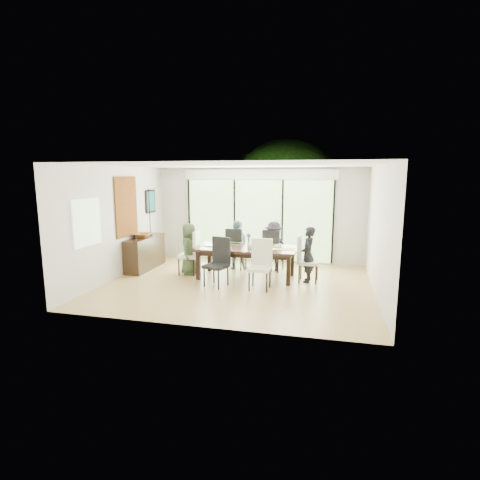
% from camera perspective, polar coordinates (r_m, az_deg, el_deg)
% --- Properties ---
extents(floor, '(6.00, 5.00, 0.01)m').
position_cam_1_polar(floor, '(8.66, -0.39, -6.84)').
color(floor, olive).
rests_on(floor, ground).
extents(ceiling, '(6.00, 5.00, 0.01)m').
position_cam_1_polar(ceiling, '(8.30, -0.41, 11.38)').
color(ceiling, white).
rests_on(ceiling, wall_back).
extents(wall_back, '(6.00, 0.02, 2.70)m').
position_cam_1_polar(wall_back, '(10.81, 2.82, 3.83)').
color(wall_back, beige).
rests_on(wall_back, floor).
extents(wall_front, '(6.00, 0.02, 2.70)m').
position_cam_1_polar(wall_front, '(6.00, -6.20, -1.11)').
color(wall_front, silver).
rests_on(wall_front, floor).
extents(wall_left, '(0.02, 5.00, 2.70)m').
position_cam_1_polar(wall_left, '(9.55, -18.23, 2.55)').
color(wall_left, white).
rests_on(wall_left, floor).
extents(wall_right, '(0.02, 5.00, 2.70)m').
position_cam_1_polar(wall_right, '(8.19, 20.49, 1.27)').
color(wall_right, silver).
rests_on(wall_right, floor).
extents(glass_doors, '(4.20, 0.02, 2.30)m').
position_cam_1_polar(glass_doors, '(10.79, 2.77, 3.02)').
color(glass_doors, '#598C3F').
rests_on(glass_doors, wall_back).
extents(blinds_header, '(4.40, 0.06, 0.28)m').
position_cam_1_polar(blinds_header, '(10.70, 2.82, 9.94)').
color(blinds_header, white).
rests_on(blinds_header, wall_back).
extents(mullion_a, '(0.05, 0.04, 2.30)m').
position_cam_1_polar(mullion_a, '(11.36, -7.72, 3.28)').
color(mullion_a, black).
rests_on(mullion_a, wall_back).
extents(mullion_b, '(0.05, 0.04, 2.30)m').
position_cam_1_polar(mullion_b, '(10.93, -0.85, 3.12)').
color(mullion_b, black).
rests_on(mullion_b, wall_back).
extents(mullion_c, '(0.05, 0.04, 2.30)m').
position_cam_1_polar(mullion_c, '(10.67, 6.46, 2.89)').
color(mullion_c, black).
rests_on(mullion_c, wall_back).
extents(mullion_d, '(0.05, 0.04, 2.30)m').
position_cam_1_polar(mullion_d, '(10.59, 14.01, 2.61)').
color(mullion_d, black).
rests_on(mullion_d, wall_back).
extents(side_window, '(0.02, 0.90, 1.00)m').
position_cam_1_polar(side_window, '(8.52, -22.27, 2.49)').
color(side_window, '#8CAD7F').
rests_on(side_window, wall_left).
extents(deck, '(6.00, 1.80, 0.10)m').
position_cam_1_polar(deck, '(11.90, 3.57, -2.45)').
color(deck, brown).
rests_on(deck, ground).
extents(rail_top, '(6.00, 0.08, 0.06)m').
position_cam_1_polar(rail_top, '(12.56, 4.23, 0.99)').
color(rail_top, brown).
rests_on(rail_top, deck).
extents(foliage_left, '(3.20, 3.20, 3.20)m').
position_cam_1_polar(foliage_left, '(13.82, -2.45, 5.53)').
color(foliage_left, '#14380F').
rests_on(foliage_left, ground).
extents(foliage_mid, '(4.00, 4.00, 4.00)m').
position_cam_1_polar(foliage_mid, '(13.96, 7.01, 6.99)').
color(foliage_mid, '#14380F').
rests_on(foliage_mid, ground).
extents(foliage_right, '(2.80, 2.80, 2.80)m').
position_cam_1_polar(foliage_right, '(13.11, 14.41, 4.20)').
color(foliage_right, '#14380F').
rests_on(foliage_right, ground).
extents(foliage_far, '(3.60, 3.60, 3.60)m').
position_cam_1_polar(foliage_far, '(14.81, 3.44, 6.51)').
color(foliage_far, '#14380F').
rests_on(foliage_far, ground).
extents(table_top, '(2.43, 1.11, 0.06)m').
position_cam_1_polar(table_top, '(9.07, 0.95, -1.30)').
color(table_top, black).
rests_on(table_top, floor).
extents(table_apron, '(2.23, 0.91, 0.10)m').
position_cam_1_polar(table_apron, '(9.09, 0.95, -1.86)').
color(table_apron, black).
rests_on(table_apron, floor).
extents(table_leg_fl, '(0.09, 0.09, 0.70)m').
position_cam_1_polar(table_leg_fl, '(9.05, -6.36, -3.85)').
color(table_leg_fl, black).
rests_on(table_leg_fl, floor).
extents(table_leg_fr, '(0.09, 0.09, 0.70)m').
position_cam_1_polar(table_leg_fr, '(8.57, 7.40, -4.65)').
color(table_leg_fr, black).
rests_on(table_leg_fr, floor).
extents(table_leg_bl, '(0.09, 0.09, 0.70)m').
position_cam_1_polar(table_leg_bl, '(9.84, -4.66, -2.70)').
color(table_leg_bl, black).
rests_on(table_leg_bl, floor).
extents(table_leg_br, '(0.09, 0.09, 0.70)m').
position_cam_1_polar(table_leg_br, '(9.40, 7.97, -3.36)').
color(table_leg_br, black).
rests_on(table_leg_br, floor).
extents(chair_left_end, '(0.49, 0.49, 1.11)m').
position_cam_1_polar(chair_left_end, '(9.54, -7.88, -1.89)').
color(chair_left_end, white).
rests_on(chair_left_end, floor).
extents(chair_right_end, '(0.48, 0.48, 1.11)m').
position_cam_1_polar(chair_right_end, '(8.91, 10.42, -2.80)').
color(chair_right_end, beige).
rests_on(chair_right_end, floor).
extents(chair_far_left, '(0.52, 0.52, 1.11)m').
position_cam_1_polar(chair_far_left, '(10.02, -0.50, -1.23)').
color(chair_far_left, black).
rests_on(chair_far_left, floor).
extents(chair_far_right, '(0.55, 0.55, 1.11)m').
position_cam_1_polar(chair_far_right, '(9.83, 5.17, -1.49)').
color(chair_far_right, black).
rests_on(chair_far_right, floor).
extents(chair_near_left, '(0.58, 0.58, 1.11)m').
position_cam_1_polar(chair_near_left, '(8.41, -3.68, -3.41)').
color(chair_near_left, black).
rests_on(chair_near_left, floor).
extents(chair_near_right, '(0.47, 0.47, 1.11)m').
position_cam_1_polar(chair_near_right, '(8.18, 3.04, -3.79)').
color(chair_near_right, white).
rests_on(chair_near_right, floor).
extents(person_left_end, '(0.39, 0.61, 1.31)m').
position_cam_1_polar(person_left_end, '(9.51, -7.78, -1.33)').
color(person_left_end, '#3B4C32').
rests_on(person_left_end, floor).
extents(person_right_end, '(0.40, 0.62, 1.31)m').
position_cam_1_polar(person_right_end, '(8.89, 10.31, -2.19)').
color(person_right_end, black).
rests_on(person_right_end, floor).
extents(person_far_left, '(0.66, 0.47, 1.31)m').
position_cam_1_polar(person_far_left, '(9.98, -0.53, -0.71)').
color(person_far_left, '#779AAC').
rests_on(person_far_left, floor).
extents(person_far_right, '(0.66, 0.48, 1.31)m').
position_cam_1_polar(person_far_right, '(9.79, 5.16, -0.96)').
color(person_far_right, '#231C2B').
rests_on(person_far_right, floor).
extents(placemat_left, '(0.45, 0.32, 0.01)m').
position_cam_1_polar(placemat_left, '(9.31, -4.76, -0.83)').
color(placemat_left, '#87C145').
rests_on(placemat_left, table_top).
extents(placemat_right, '(0.45, 0.32, 0.01)m').
position_cam_1_polar(placemat_right, '(8.91, 6.93, -1.36)').
color(placemat_right, '#A2B340').
rests_on(placemat_right, table_top).
extents(placemat_far_l, '(0.45, 0.32, 0.01)m').
position_cam_1_polar(placemat_far_l, '(9.55, -1.16, -0.53)').
color(placemat_far_l, '#AAC546').
rests_on(placemat_far_l, table_top).
extents(placemat_far_r, '(0.45, 0.32, 0.01)m').
position_cam_1_polar(placemat_far_r, '(9.35, 4.78, -0.79)').
color(placemat_far_r, '#94A43A').
rests_on(placemat_far_r, table_top).
extents(placemat_paper, '(0.45, 0.32, 0.01)m').
position_cam_1_polar(placemat_paper, '(8.92, -2.92, -1.29)').
color(placemat_paper, white).
rests_on(placemat_paper, table_top).
extents(tablet_far_l, '(0.26, 0.18, 0.01)m').
position_cam_1_polar(tablet_far_l, '(9.48, -0.65, -0.55)').
color(tablet_far_l, black).
rests_on(tablet_far_l, table_top).
extents(tablet_far_r, '(0.24, 0.17, 0.01)m').
position_cam_1_polar(tablet_far_r, '(9.31, 4.43, -0.78)').
color(tablet_far_r, black).
rests_on(tablet_far_r, table_top).
extents(papers, '(0.30, 0.22, 0.00)m').
position_cam_1_polar(papers, '(8.89, 5.29, -1.36)').
color(papers, white).
rests_on(papers, table_top).
extents(platter_base, '(0.26, 0.26, 0.02)m').
position_cam_1_polar(platter_base, '(8.91, -2.92, -1.19)').
color(platter_base, white).
rests_on(platter_base, table_top).
extents(platter_snacks, '(0.20, 0.20, 0.01)m').
position_cam_1_polar(platter_snacks, '(8.91, -2.92, -1.08)').
color(platter_snacks, '#C77317').
rests_on(platter_snacks, table_top).
extents(vase, '(0.08, 0.08, 0.12)m').
position_cam_1_polar(vase, '(9.09, 1.33, -0.69)').
color(vase, silver).
rests_on(vase, table_top).
extents(hyacinth_stems, '(0.04, 0.04, 0.16)m').
position_cam_1_polar(hyacinth_stems, '(9.07, 1.33, 0.06)').
color(hyacinth_stems, '#337226').
rests_on(hyacinth_stems, table_top).
extents(hyacinth_blooms, '(0.11, 0.11, 0.11)m').
position_cam_1_polar(hyacinth_blooms, '(9.05, 1.34, 0.69)').
color(hyacinth_blooms, '#4643A9').
rests_on(hyacinth_blooms, table_top).
extents(laptop, '(0.36, 0.25, 0.03)m').
position_cam_1_polar(laptop, '(9.19, -4.36, -0.91)').
color(laptop, silver).
rests_on(laptop, table_top).
extents(cup_a, '(0.14, 0.14, 0.10)m').
position_cam_1_polar(cup_a, '(9.37, -3.02, -0.46)').
color(cup_a, white).
rests_on(cup_a, table_top).
extents(cup_b, '(0.11, 0.11, 0.09)m').
position_cam_1_polar(cup_b, '(8.93, 1.75, -0.98)').
color(cup_b, white).
rests_on(cup_b, table_top).
extents(cup_c, '(0.15, 0.15, 0.10)m').
position_cam_1_polar(cup_c, '(9.02, 6.06, -0.91)').
color(cup_c, white).
rests_on(cup_c, table_top).
extents(book, '(0.18, 0.24, 0.02)m').
position_cam_1_polar(book, '(9.06, 2.56, -1.07)').
color(book, white).
rests_on(book, table_top).
extents(sideboard, '(0.43, 1.54, 0.87)m').
position_cam_1_polar(sideboard, '(10.31, -14.26, -1.91)').
color(sideboard, black).
rests_on(sideboard, floor).
extents(bowl, '(0.46, 0.46, 0.11)m').
position_cam_1_polar(bowl, '(10.14, -14.64, 0.68)').
color(bowl, brown).
rests_on(bowl, sideboard).
extents(candlestick_base, '(0.10, 0.10, 0.04)m').
position_cam_1_polar(candlestick_base, '(10.54, -13.48, 0.87)').
color(candlestick_base, black).
rests_on(candlestick_base, sideboard).
extents(candlestick_shaft, '(0.02, 0.02, 1.20)m').
position_cam_1_polar(candlestick_shaft, '(10.46, -13.61, 4.15)').
color(candlestick_shaft, black).
rests_on(candlestick_shaft, sideboard).
extents(candlestick_pan, '(0.10, 0.10, 0.03)m').
position_cam_1_polar(candlestick_pan, '(10.43, -13.75, 7.41)').
color(candlestick_pan, black).
rests_on(candlestick_pan, sideboard).
extents(candle, '(0.03, 0.03, 0.10)m').
position_cam_1_polar(candle, '(10.42, -13.76, 7.73)').
color(candle, silver).
rests_on(candle, sideboard).
extents(tapestry, '(0.02, 1.00, 1.50)m').
position_cam_1_polar(tapestry, '(9.84, -16.92, 4.87)').
color(tapestry, '#9B4B16').
rests_on(tapestry, wall_left).
extents(art_frame, '(0.03, 0.55, 0.65)m').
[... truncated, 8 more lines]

